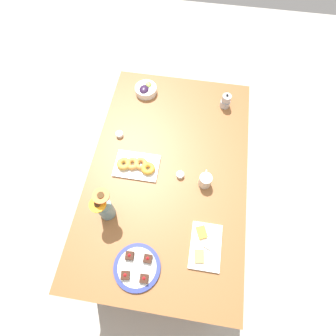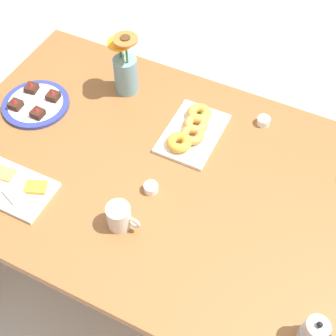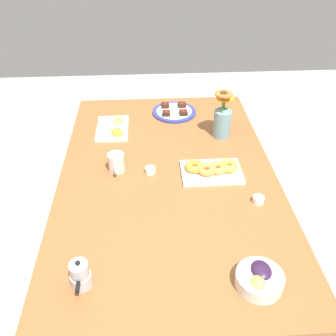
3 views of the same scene
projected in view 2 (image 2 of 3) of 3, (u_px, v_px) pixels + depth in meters
ground_plane at (168, 269)px, 2.18m from camera, size 6.00×6.00×0.00m
dining_table at (168, 189)px, 1.66m from camera, size 1.60×1.00×0.74m
coffee_mug at (119, 216)px, 1.44m from camera, size 0.11×0.08×0.09m
cheese_platter at (15, 188)px, 1.54m from camera, size 0.26×0.17×0.03m
croissant_platter at (192, 130)px, 1.68m from camera, size 0.19×0.28×0.05m
jam_cup_honey at (151, 188)px, 1.54m from camera, size 0.05×0.05×0.03m
jam_cup_berry at (264, 121)px, 1.72m from camera, size 0.05×0.05×0.03m
dessert_plate at (36, 104)px, 1.78m from camera, size 0.25×0.25×0.05m
flower_vase at (126, 71)px, 1.77m from camera, size 0.13×0.11×0.26m
moka_pot at (314, 333)px, 1.22m from camera, size 0.11×0.07×0.12m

